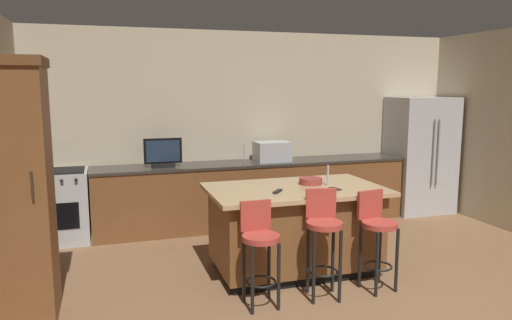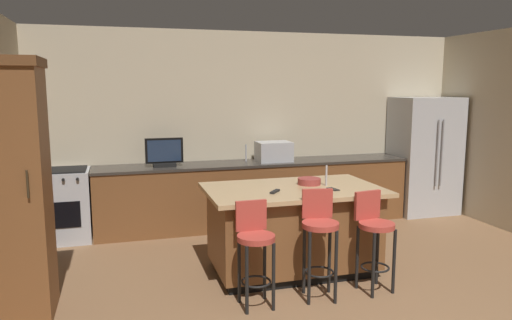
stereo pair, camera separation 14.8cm
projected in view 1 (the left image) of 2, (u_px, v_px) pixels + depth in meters
name	position (u px, v px, depth m)	size (l,w,h in m)	color
wall_back	(254.00, 127.00, 7.12)	(6.76, 0.12, 2.74)	beige
counter_back	(255.00, 193.00, 6.87)	(4.44, 0.62, 0.91)	brown
kitchen_island	(295.00, 228.00, 5.16)	(1.84, 1.12, 0.91)	black
refrigerator	(420.00, 155.00, 7.56)	(0.95, 0.73, 1.80)	#B7BABF
range_oven	(59.00, 207.00, 6.10)	(0.74, 0.63, 0.93)	#B7BABF
cabinet_tower	(17.00, 187.00, 3.99)	(0.55, 0.65, 2.20)	brown
microwave	(272.00, 151.00, 6.86)	(0.48, 0.36, 0.28)	#B7BABF
tv_monitor	(163.00, 154.00, 6.35)	(0.49, 0.16, 0.38)	black
sink_faucet_back	(244.00, 153.00, 6.84)	(0.02, 0.02, 0.24)	#B2B2B7
sink_faucet_island	(328.00, 175.00, 5.19)	(0.02, 0.02, 0.22)	#B2B2B7
bar_stool_left	(260.00, 245.00, 4.32)	(0.34, 0.34, 0.95)	#B23D33
bar_stool_center	(323.00, 233.00, 4.49)	(0.34, 0.36, 1.02)	#B23D33
bar_stool_right	(377.00, 232.00, 4.67)	(0.34, 0.36, 0.96)	#B23D33
fruit_bowl	(311.00, 181.00, 5.26)	(0.25, 0.25, 0.07)	#993833
cell_phone	(335.00, 189.00, 5.02)	(0.07, 0.15, 0.01)	black
tv_remote	(278.00, 191.00, 4.86)	(0.04, 0.17, 0.02)	black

